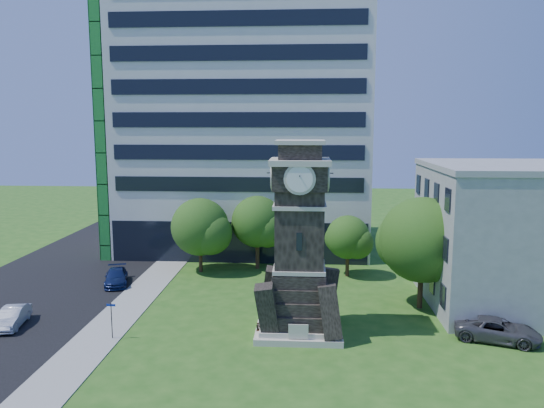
# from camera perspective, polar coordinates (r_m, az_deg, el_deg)

# --- Properties ---
(ground) EXTENTS (160.00, 160.00, 0.00)m
(ground) POSITION_cam_1_polar(r_m,az_deg,el_deg) (33.56, -2.45, -14.57)
(ground) COLOR #255618
(ground) RESTS_ON ground
(sidewalk) EXTENTS (3.00, 70.00, 0.06)m
(sidewalk) POSITION_cam_1_polar(r_m,az_deg,el_deg) (40.14, -15.52, -10.88)
(sidewalk) COLOR gray
(sidewalk) RESTS_ON ground
(street) EXTENTS (14.00, 80.00, 0.02)m
(street) POSITION_cam_1_polar(r_m,az_deg,el_deg) (43.62, -26.29, -9.92)
(street) COLOR black
(street) RESTS_ON ground
(clock_tower) EXTENTS (5.40, 5.40, 12.22)m
(clock_tower) POSITION_cam_1_polar(r_m,az_deg,el_deg) (33.63, 2.97, -5.03)
(clock_tower) COLOR beige
(clock_tower) RESTS_ON ground
(office_tall) EXTENTS (26.20, 15.11, 28.60)m
(office_tall) POSITION_cam_1_polar(r_m,az_deg,el_deg) (56.91, -2.99, 9.60)
(office_tall) COLOR silver
(office_tall) RESTS_ON ground
(office_low) EXTENTS (15.20, 12.20, 10.40)m
(office_low) POSITION_cam_1_polar(r_m,az_deg,el_deg) (42.85, 26.44, -3.07)
(office_low) COLOR #9C9FA1
(office_low) RESTS_ON ground
(car_street_mid) EXTENTS (2.00, 4.01, 1.26)m
(car_street_mid) POSITION_cam_1_polar(r_m,az_deg,el_deg) (39.50, -26.15, -10.87)
(car_street_mid) COLOR #B2B5BA
(car_street_mid) RESTS_ON ground
(car_street_north) EXTENTS (2.97, 4.68, 1.26)m
(car_street_north) POSITION_cam_1_polar(r_m,az_deg,el_deg) (46.24, -16.41, -7.54)
(car_street_north) COLOR #111E4D
(car_street_north) RESTS_ON ground
(car_east_lot) EXTENTS (5.52, 3.82, 1.40)m
(car_east_lot) POSITION_cam_1_polar(r_m,az_deg,el_deg) (36.14, 23.10, -12.35)
(car_east_lot) COLOR #45454A
(car_east_lot) RESTS_ON ground
(park_bench) EXTENTS (1.60, 0.43, 0.83)m
(park_bench) POSITION_cam_1_polar(r_m,az_deg,el_deg) (34.28, -0.30, -13.25)
(park_bench) COLOR black
(park_bench) RESTS_ON ground
(street_sign) EXTENTS (0.56, 0.06, 2.32)m
(street_sign) POSITION_cam_1_polar(r_m,az_deg,el_deg) (34.82, -16.88, -11.50)
(street_sign) COLOR black
(street_sign) RESTS_ON ground
(tree_nw) EXTENTS (5.67, 5.16, 6.71)m
(tree_nw) POSITION_cam_1_polar(r_m,az_deg,el_deg) (47.77, -7.67, -2.64)
(tree_nw) COLOR #332114
(tree_nw) RESTS_ON ground
(tree_nc) EXTENTS (5.20, 4.72, 6.76)m
(tree_nc) POSITION_cam_1_polar(r_m,az_deg,el_deg) (48.42, -1.51, -2.11)
(tree_nc) COLOR #332114
(tree_nc) RESTS_ON ground
(tree_ne) EXTENTS (4.18, 3.80, 5.39)m
(tree_ne) POSITION_cam_1_polar(r_m,az_deg,el_deg) (46.56, 8.22, -3.72)
(tree_ne) COLOR #332114
(tree_ne) RESTS_ON ground
(tree_east) EXTENTS (6.73, 6.12, 8.10)m
(tree_east) POSITION_cam_1_polar(r_m,az_deg,el_deg) (39.36, 15.97, -4.01)
(tree_east) COLOR #332114
(tree_east) RESTS_ON ground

